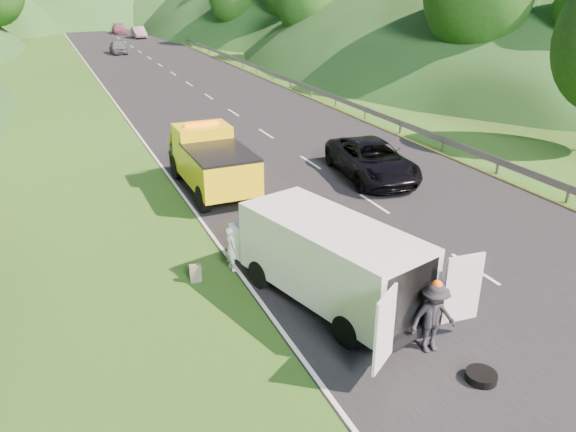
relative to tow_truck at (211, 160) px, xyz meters
name	(u,v)px	position (x,y,z in m)	size (l,w,h in m)	color
ground	(360,260)	(2.54, -8.22, -1.33)	(320.00, 320.00, 0.00)	#38661E
road_surface	(173,74)	(5.54, 31.78, -1.32)	(14.00, 200.00, 0.02)	black
guardrail	(210,54)	(12.84, 44.28, -1.33)	(0.06, 140.00, 1.52)	gray
tree_line_right	(284,43)	(25.54, 51.78, -1.33)	(14.00, 140.00, 14.00)	#255218
hills_backdrop	(98,15)	(9.04, 126.48, -1.33)	(201.00, 288.60, 44.00)	#2D5B23
tow_truck	(211,160)	(0.00, 0.00, 0.00)	(2.46, 6.36, 2.73)	black
white_van	(327,257)	(0.37, -9.98, 0.06)	(4.65, 7.43, 2.46)	black
woman	(232,270)	(-1.50, -7.18, -1.33)	(0.53, 0.39, 1.45)	silver
child	(280,276)	(-0.25, -8.14, -1.33)	(0.48, 0.37, 0.98)	#C5BE69
worker	(429,350)	(1.67, -13.08, -1.33)	(1.21, 0.70, 1.88)	black
suitcase	(195,273)	(-2.73, -7.44, -1.05)	(0.34, 0.19, 0.56)	#66624D
spare_tire	(480,381)	(2.06, -14.48, -1.33)	(0.72, 0.72, 0.20)	black
passing_suv	(371,177)	(7.14, -1.32, -1.33)	(2.76, 5.99, 1.66)	black
dist_car_a	(119,54)	(2.98, 49.17, -1.33)	(1.76, 4.37, 1.49)	#4E5053
dist_car_b	(139,38)	(8.42, 66.79, -1.33)	(1.69, 4.84, 1.60)	#7C5261
dist_car_c	(120,34)	(6.75, 74.84, -1.33)	(2.06, 5.08, 1.47)	#894458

